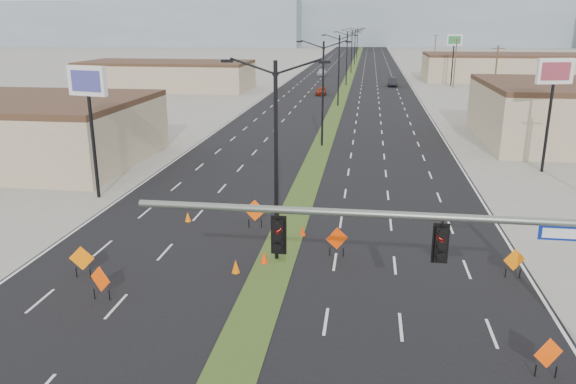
# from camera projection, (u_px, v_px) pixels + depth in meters

# --- Properties ---
(road_surface) EXTENTS (25.00, 400.00, 0.02)m
(road_surface) POSITION_uv_depth(u_px,v_px,m) (347.00, 83.00, 112.29)
(road_surface) COLOR black
(road_surface) RESTS_ON ground
(median_strip) EXTENTS (2.00, 400.00, 0.04)m
(median_strip) POSITION_uv_depth(u_px,v_px,m) (347.00, 83.00, 112.29)
(median_strip) COLOR #394F1C
(median_strip) RESTS_ON ground
(building_sw_far) EXTENTS (30.00, 14.00, 4.50)m
(building_sw_far) POSITION_uv_depth(u_px,v_px,m) (167.00, 77.00, 101.74)
(building_sw_far) COLOR tan
(building_sw_far) RESTS_ON ground
(building_se_far) EXTENTS (44.00, 16.00, 5.00)m
(building_se_far) POSITION_uv_depth(u_px,v_px,m) (533.00, 69.00, 115.93)
(building_se_far) COLOR tan
(building_se_far) RESTS_ON ground
(mesa_west) EXTENTS (180.00, 50.00, 22.00)m
(mesa_west) POSITION_uv_depth(u_px,v_px,m) (133.00, 24.00, 295.83)
(mesa_west) COLOR gray
(mesa_west) RESTS_ON ground
(mesa_center) EXTENTS (220.00, 50.00, 28.00)m
(mesa_center) POSITION_uv_depth(u_px,v_px,m) (440.00, 18.00, 292.37)
(mesa_center) COLOR gray
(mesa_center) RESTS_ON ground
(mesa_backdrop) EXTENTS (140.00, 50.00, 32.00)m
(mesa_backdrop) POSITION_uv_depth(u_px,v_px,m) (311.00, 15.00, 320.16)
(mesa_backdrop) COLOR gray
(mesa_backdrop) RESTS_ON ground
(signal_mast) EXTENTS (16.30, 0.60, 8.00)m
(signal_mast) POSITION_uv_depth(u_px,v_px,m) (503.00, 261.00, 16.89)
(signal_mast) COLOR slate
(signal_mast) RESTS_ON ground
(streetlight_0) EXTENTS (5.15, 0.24, 10.02)m
(streetlight_0) POSITION_uv_depth(u_px,v_px,m) (276.00, 156.00, 27.34)
(streetlight_0) COLOR black
(streetlight_0) RESTS_ON ground
(streetlight_1) EXTENTS (5.15, 0.24, 10.02)m
(streetlight_1) POSITION_uv_depth(u_px,v_px,m) (323.00, 90.00, 53.87)
(streetlight_1) COLOR black
(streetlight_1) RESTS_ON ground
(streetlight_2) EXTENTS (5.15, 0.24, 10.02)m
(streetlight_2) POSITION_uv_depth(u_px,v_px,m) (339.00, 68.00, 80.40)
(streetlight_2) COLOR black
(streetlight_2) RESTS_ON ground
(streetlight_3) EXTENTS (5.15, 0.24, 10.02)m
(streetlight_3) POSITION_uv_depth(u_px,v_px,m) (347.00, 57.00, 106.93)
(streetlight_3) COLOR black
(streetlight_3) RESTS_ON ground
(streetlight_4) EXTENTS (5.15, 0.24, 10.02)m
(streetlight_4) POSITION_uv_depth(u_px,v_px,m) (352.00, 50.00, 133.47)
(streetlight_4) COLOR black
(streetlight_4) RESTS_ON ground
(streetlight_5) EXTENTS (5.15, 0.24, 10.02)m
(streetlight_5) POSITION_uv_depth(u_px,v_px,m) (355.00, 45.00, 160.00)
(streetlight_5) COLOR black
(streetlight_5) RESTS_ON ground
(streetlight_6) EXTENTS (5.15, 0.24, 10.02)m
(streetlight_6) POSITION_uv_depth(u_px,v_px,m) (357.00, 42.00, 186.53)
(streetlight_6) COLOR black
(streetlight_6) RESTS_ON ground
(utility_pole_1) EXTENTS (1.60, 0.20, 9.00)m
(utility_pole_1) POSITION_uv_depth(u_px,v_px,m) (495.00, 81.00, 70.34)
(utility_pole_1) COLOR #4C3823
(utility_pole_1) RESTS_ON ground
(utility_pole_2) EXTENTS (1.60, 0.20, 9.00)m
(utility_pole_2) POSITION_uv_depth(u_px,v_px,m) (455.00, 62.00, 103.51)
(utility_pole_2) COLOR #4C3823
(utility_pole_2) RESTS_ON ground
(utility_pole_3) EXTENTS (1.60, 0.20, 9.00)m
(utility_pole_3) POSITION_uv_depth(u_px,v_px,m) (435.00, 52.00, 136.67)
(utility_pole_3) COLOR #4C3823
(utility_pole_3) RESTS_ON ground
(car_left) EXTENTS (1.62, 4.00, 1.36)m
(car_left) POSITION_uv_depth(u_px,v_px,m) (321.00, 91.00, 94.00)
(car_left) COLOR maroon
(car_left) RESTS_ON ground
(car_mid) EXTENTS (2.07, 5.02, 1.62)m
(car_mid) POSITION_uv_depth(u_px,v_px,m) (393.00, 82.00, 106.81)
(car_mid) COLOR black
(car_mid) RESTS_ON ground
(car_far) EXTENTS (1.92, 4.70, 1.36)m
(car_far) POSITION_uv_depth(u_px,v_px,m) (322.00, 72.00, 128.78)
(car_far) COLOR #A7AAB1
(car_far) RESTS_ON ground
(construction_sign_0) EXTENTS (1.11, 0.51, 1.59)m
(construction_sign_0) POSITION_uv_depth(u_px,v_px,m) (100.00, 280.00, 24.37)
(construction_sign_0) COLOR #FF4605
(construction_sign_0) RESTS_ON ground
(construction_sign_1) EXTENTS (1.21, 0.16, 1.62)m
(construction_sign_1) POSITION_uv_depth(u_px,v_px,m) (82.00, 259.00, 26.49)
(construction_sign_1) COLOR orange
(construction_sign_1) RESTS_ON ground
(construction_sign_2) EXTENTS (1.30, 0.12, 1.73)m
(construction_sign_2) POSITION_uv_depth(u_px,v_px,m) (255.00, 211.00, 32.99)
(construction_sign_2) COLOR #FF4E05
(construction_sign_2) RESTS_ON ground
(construction_sign_3) EXTENTS (1.11, 0.54, 1.60)m
(construction_sign_3) POSITION_uv_depth(u_px,v_px,m) (337.00, 240.00, 28.94)
(construction_sign_3) COLOR #E03B04
(construction_sign_3) RESTS_ON ground
(construction_sign_4) EXTENTS (1.07, 0.48, 1.52)m
(construction_sign_4) POSITION_uv_depth(u_px,v_px,m) (548.00, 355.00, 18.99)
(construction_sign_4) COLOR #FF4705
(construction_sign_4) RESTS_ON ground
(construction_sign_5) EXTENTS (1.08, 0.38, 1.49)m
(construction_sign_5) POSITION_uv_depth(u_px,v_px,m) (514.00, 261.00, 26.51)
(construction_sign_5) COLOR #DF6504
(construction_sign_5) RESTS_ON ground
(cone_0) EXTENTS (0.42, 0.42, 0.68)m
(cone_0) POSITION_uv_depth(u_px,v_px,m) (264.00, 257.00, 28.24)
(cone_0) COLOR #E13604
(cone_0) RESTS_ON ground
(cone_1) EXTENTS (0.54, 0.54, 0.69)m
(cone_1) POSITION_uv_depth(u_px,v_px,m) (236.00, 266.00, 27.18)
(cone_1) COLOR #DC6204
(cone_1) RESTS_ON ground
(cone_2) EXTENTS (0.41, 0.41, 0.60)m
(cone_2) POSITION_uv_depth(u_px,v_px,m) (303.00, 231.00, 31.96)
(cone_2) COLOR red
(cone_2) RESTS_ON ground
(cone_3) EXTENTS (0.39, 0.39, 0.62)m
(cone_3) POSITION_uv_depth(u_px,v_px,m) (188.00, 217.00, 34.22)
(cone_3) COLOR #F96705
(cone_3) RESTS_ON ground
(pole_sign_west) EXTENTS (2.93, 1.06, 8.98)m
(pole_sign_west) POSITION_uv_depth(u_px,v_px,m) (88.00, 92.00, 37.01)
(pole_sign_west) COLOR black
(pole_sign_west) RESTS_ON ground
(pole_sign_east_near) EXTENTS (2.94, 1.09, 9.04)m
(pole_sign_east_near) POSITION_uv_depth(u_px,v_px,m) (554.00, 80.00, 43.68)
(pole_sign_east_near) COLOR black
(pole_sign_east_near) RESTS_ON ground
(pole_sign_east_far) EXTENTS (3.06, 1.33, 9.55)m
(pole_sign_east_far) POSITION_uv_depth(u_px,v_px,m) (454.00, 44.00, 105.87)
(pole_sign_east_far) COLOR black
(pole_sign_east_far) RESTS_ON ground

